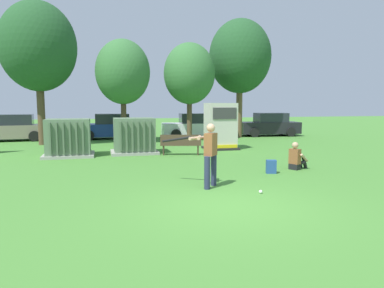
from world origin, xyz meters
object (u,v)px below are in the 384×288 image
sports_ball (261,192)px  parked_car_right_of_center (194,126)px  transformer_west (68,138)px  generator_enclosure (220,126)px  parked_car_leftmost (13,129)px  parked_car_left_of_center (110,127)px  parked_car_rightmost (269,125)px  park_bench (181,143)px  backpack (271,167)px  seated_spectator (296,158)px  batter (209,152)px  transformer_mid_west (134,136)px

sports_ball → parked_car_right_of_center: size_ratio=0.02×
transformer_west → generator_enclosure: 7.20m
generator_enclosure → parked_car_leftmost: generator_enclosure is taller
sports_ball → parked_car_leftmost: parked_car_leftmost is taller
parked_car_left_of_center → parked_car_rightmost: bearing=-3.2°
park_bench → backpack: 5.17m
seated_spectator → parked_car_left_of_center: (-5.97, 12.71, 0.38)m
backpack → parked_car_leftmost: (-10.61, 13.27, 0.54)m
batter → parked_car_rightmost: batter is taller
transformer_west → parked_car_right_of_center: 10.22m
batter → sports_ball: (1.08, -1.00, -0.93)m
transformer_mid_west → backpack: bearing=-56.2°
transformer_mid_west → parked_car_rightmost: bearing=33.5°
generator_enclosure → parked_car_leftmost: (-11.03, 6.93, -0.38)m
seated_spectator → park_bench: bearing=126.1°
parked_car_left_of_center → parked_car_right_of_center: 5.52m
seated_spectator → parked_car_rightmost: (5.00, 12.09, 0.38)m
generator_enclosure → batter: 8.24m
parked_car_right_of_center → parked_car_leftmost: bearing=176.6°
parked_car_rightmost → transformer_west: bearing=-151.8°
batter → backpack: batter is taller
seated_spectator → parked_car_right_of_center: bearing=92.3°
generator_enclosure → parked_car_left_of_center: size_ratio=0.54×
parked_car_rightmost → generator_enclosure: bearing=-133.0°
batter → parked_car_rightmost: bearing=57.8°
sports_ball → seated_spectator: (2.66, 2.79, 0.33)m
transformer_mid_west → sports_ball: transformer_mid_west is taller
seated_spectator → parked_car_left_of_center: bearing=115.2°
park_bench → backpack: size_ratio=4.19×
parked_car_left_of_center → parked_car_leftmost: bearing=178.9°
generator_enclosure → seated_spectator: (0.77, -5.89, -0.76)m
sports_ball → generator_enclosure: bearing=77.7°
transformer_west → parked_car_rightmost: bearing=28.2°
generator_enclosure → batter: generator_enclosure is taller
transformer_mid_west → transformer_west: bearing=-175.0°
transformer_west → backpack: size_ratio=4.77×
backpack → parked_car_leftmost: 17.00m
batter → parked_car_right_of_center: size_ratio=0.40×
transformer_west → parked_car_left_of_center: bearing=75.6°
transformer_west → parked_car_rightmost: (12.92, 6.94, -0.04)m
transformer_west → parked_car_left_of_center: size_ratio=0.50×
parked_car_right_of_center → sports_ball: bearing=-98.3°
parked_car_leftmost → seated_spectator: bearing=-47.4°
transformer_mid_west → parked_car_right_of_center: same height
transformer_mid_west → parked_car_left_of_center: size_ratio=0.50×
transformer_west → parked_car_left_of_center: (1.95, 7.56, -0.04)m
park_bench → batter: 6.16m
transformer_west → transformer_mid_west: size_ratio=1.00×
park_bench → parked_car_rightmost: size_ratio=0.42×
generator_enclosure → parked_car_right_of_center: (0.29, 6.27, -0.38)m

